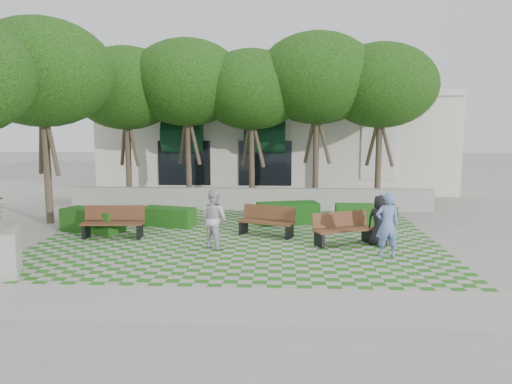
# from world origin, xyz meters

# --- Properties ---
(ground) EXTENTS (90.00, 90.00, 0.00)m
(ground) POSITION_xyz_m (0.00, 0.00, 0.00)
(ground) COLOR gray
(ground) RESTS_ON ground
(lawn) EXTENTS (12.00, 12.00, 0.00)m
(lawn) POSITION_xyz_m (0.00, 1.00, 0.01)
(lawn) COLOR #2B721E
(lawn) RESTS_ON ground
(sidewalk_south) EXTENTS (16.00, 2.00, 0.01)m
(sidewalk_south) POSITION_xyz_m (0.00, -4.70, 0.01)
(sidewalk_south) COLOR #9E9B93
(sidewalk_south) RESTS_ON ground
(sidewalk_west) EXTENTS (2.00, 12.00, 0.01)m
(sidewalk_west) POSITION_xyz_m (-7.20, 1.00, 0.01)
(sidewalk_west) COLOR #9E9B93
(sidewalk_west) RESTS_ON ground
(retaining_wall) EXTENTS (15.00, 0.36, 0.90)m
(retaining_wall) POSITION_xyz_m (0.00, 6.20, 0.45)
(retaining_wall) COLOR #9E9B93
(retaining_wall) RESTS_ON ground
(bench_east) EXTENTS (1.91, 1.26, 0.95)m
(bench_east) POSITION_xyz_m (3.14, 0.41, 0.46)
(bench_east) COLOR brown
(bench_east) RESTS_ON ground
(bench_mid) EXTENTS (1.90, 1.23, 0.95)m
(bench_mid) POSITION_xyz_m (0.86, 1.44, 0.46)
(bench_mid) COLOR #57331D
(bench_mid) RESTS_ON ground
(bench_west) EXTENTS (1.93, 0.74, 1.00)m
(bench_west) POSITION_xyz_m (-3.97, 0.93, 0.48)
(bench_west) COLOR #502D1B
(bench_west) RESTS_ON ground
(hedge_east) EXTENTS (2.11, 0.90, 0.73)m
(hedge_east) POSITION_xyz_m (4.27, 3.23, 0.36)
(hedge_east) COLOR #184E14
(hedge_east) RESTS_ON ground
(hedge_midright) EXTENTS (2.30, 1.36, 0.76)m
(hedge_midright) POSITION_xyz_m (1.55, 3.39, 0.38)
(hedge_midright) COLOR #124512
(hedge_midright) RESTS_ON ground
(hedge_midleft) EXTENTS (1.98, 1.21, 0.65)m
(hedge_midleft) POSITION_xyz_m (-2.65, 2.77, 0.32)
(hedge_midleft) COLOR #174713
(hedge_midleft) RESTS_ON ground
(hedge_west) EXTENTS (2.29, 1.61, 0.74)m
(hedge_west) POSITION_xyz_m (-4.97, 1.77, 0.37)
(hedge_west) COLOR #194813
(hedge_west) RESTS_ON ground
(person_blue) EXTENTS (0.69, 0.50, 1.77)m
(person_blue) POSITION_xyz_m (4.16, -0.93, 0.88)
(person_blue) COLOR #6F87CA
(person_blue) RESTS_ON ground
(person_dark) EXTENTS (0.88, 0.79, 1.51)m
(person_dark) POSITION_xyz_m (4.20, 0.29, 0.75)
(person_dark) COLOR black
(person_dark) RESTS_ON ground
(person_white) EXTENTS (1.05, 1.01, 1.71)m
(person_white) POSITION_xyz_m (-0.62, -0.20, 0.86)
(person_white) COLOR silver
(person_white) RESTS_ON ground
(tree_row) EXTENTS (17.70, 13.40, 7.41)m
(tree_row) POSITION_xyz_m (-1.86, 5.95, 5.18)
(tree_row) COLOR #47382B
(tree_row) RESTS_ON ground
(building) EXTENTS (18.00, 8.92, 5.15)m
(building) POSITION_xyz_m (0.93, 14.08, 2.52)
(building) COLOR silver
(building) RESTS_ON ground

